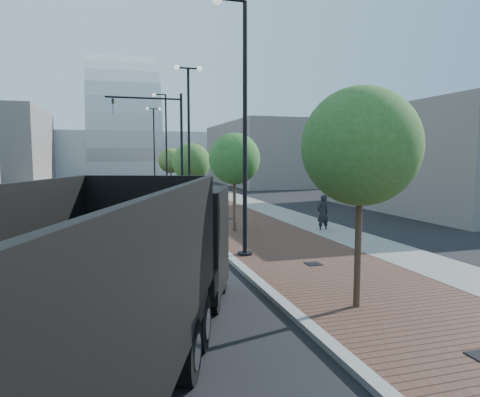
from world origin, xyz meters
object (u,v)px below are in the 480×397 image
object	(u,v)px
white_sedan	(122,219)
pedestrian	(323,213)
dark_car_mid	(55,204)
dump_truck	(135,289)

from	to	relation	value
white_sedan	pedestrian	distance (m)	9.91
dark_car_mid	pedestrian	distance (m)	17.02
dump_truck	pedestrian	size ratio (longest dim) A/B	7.15
white_sedan	dark_car_mid	bearing A→B (deg)	115.45
dark_car_mid	pedestrian	xyz separation A→B (m)	(13.42, -10.45, 0.25)
dump_truck	pedestrian	distance (m)	14.83
dump_truck	white_sedan	bearing A→B (deg)	110.06
dump_truck	dark_car_mid	size ratio (longest dim) A/B	2.71
white_sedan	dark_car_mid	xyz separation A→B (m)	(-3.96, 7.53, 0.04)
dump_truck	white_sedan	world-z (taller)	dump_truck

